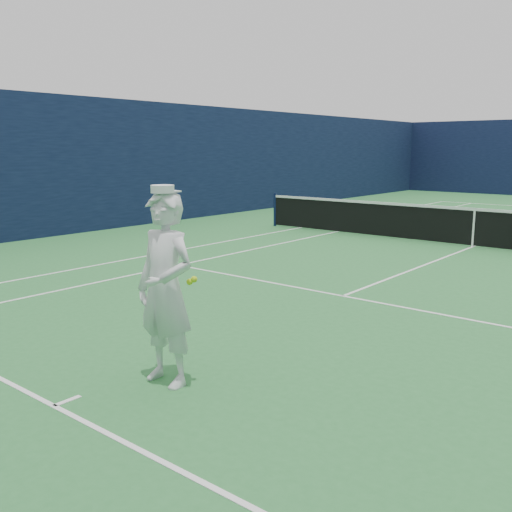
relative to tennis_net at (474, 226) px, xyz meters
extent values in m
plane|color=#2C7537|center=(0.00, 0.00, -0.55)|extent=(80.00, 80.00, 0.00)
cube|color=white|center=(0.00, -11.88, -0.55)|extent=(11.03, 0.06, 0.01)
cube|color=white|center=(-5.49, 0.00, -0.55)|extent=(0.06, 23.83, 0.01)
cube|color=white|center=(-4.12, 0.00, -0.55)|extent=(0.06, 23.77, 0.01)
cube|color=white|center=(0.00, -6.40, -0.55)|extent=(8.23, 0.06, 0.01)
cube|color=white|center=(0.00, 0.00, -0.55)|extent=(0.06, 12.80, 0.01)
cube|color=white|center=(0.00, -11.73, -0.55)|extent=(0.06, 0.30, 0.01)
cube|color=#0F1839|center=(-10.00, 0.00, 1.45)|extent=(0.12, 36.12, 4.00)
cylinder|color=#141E4C|center=(-6.40, 0.00, -0.02)|extent=(0.09, 0.09, 1.07)
cube|color=black|center=(0.00, 0.00, -0.05)|extent=(12.79, 0.02, 0.92)
cube|color=white|center=(0.00, 0.00, 0.42)|extent=(12.79, 0.04, 0.07)
cube|color=white|center=(0.00, 0.00, -0.08)|extent=(0.05, 0.03, 0.94)
imported|color=white|center=(0.43, -10.77, 0.48)|extent=(0.76, 0.51, 2.07)
cylinder|color=white|center=(0.43, -10.77, 1.53)|extent=(0.24, 0.24, 0.08)
cube|color=white|center=(0.42, -10.64, 1.50)|extent=(0.18, 0.10, 0.02)
cylinder|color=navy|center=(0.14, -10.69, 0.52)|extent=(0.04, 0.09, 0.22)
cube|color=#1D50A0|center=(0.14, -10.63, 0.34)|extent=(0.02, 0.02, 0.14)
torus|color=#1D50A0|center=(0.14, -10.57, 0.14)|extent=(0.30, 0.10, 0.29)
cube|color=beige|center=(0.14, -10.57, 0.14)|extent=(0.22, 0.01, 0.30)
sphere|color=#CDE91A|center=(0.68, -10.66, 0.58)|extent=(0.07, 0.07, 0.07)
sphere|color=#CDE91A|center=(0.73, -10.64, 0.61)|extent=(0.07, 0.07, 0.07)
camera|label=1|loc=(4.86, -14.66, 1.94)|focal=40.00mm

